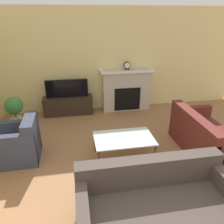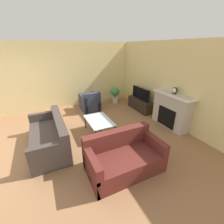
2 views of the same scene
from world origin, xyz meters
name	(u,v)px [view 1 (image 1 of 2)]	position (x,y,z in m)	size (l,w,h in m)	color
wall_back	(96,61)	(0.00, 4.65, 1.35)	(8.10, 0.06, 2.70)	beige
fireplace	(126,89)	(0.79, 4.43, 0.60)	(1.43, 0.43, 1.14)	#BCB2A3
tv_stand	(68,105)	(-0.82, 4.35, 0.24)	(1.29, 0.37, 0.49)	#2D2319
tv	(67,88)	(-0.82, 4.35, 0.73)	(1.09, 0.06, 0.47)	black
couch_sectional	(155,206)	(0.28, 0.68, 0.29)	(1.95, 0.86, 0.82)	#3D332D
couch_loveseat	(206,139)	(1.81, 2.05, 0.29)	(0.89, 1.60, 0.82)	#5B231E
armchair_by_window	(16,145)	(-1.75, 2.44, 0.30)	(0.87, 0.72, 0.82)	#33384C
coffee_table	(124,140)	(0.20, 2.11, 0.41)	(1.08, 0.68, 0.45)	#333338
potted_plant	(14,109)	(-2.05, 3.79, 0.46)	(0.41, 0.41, 0.75)	beige
mantel_clock	(127,65)	(0.79, 4.43, 1.25)	(0.18, 0.07, 0.21)	#28231E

